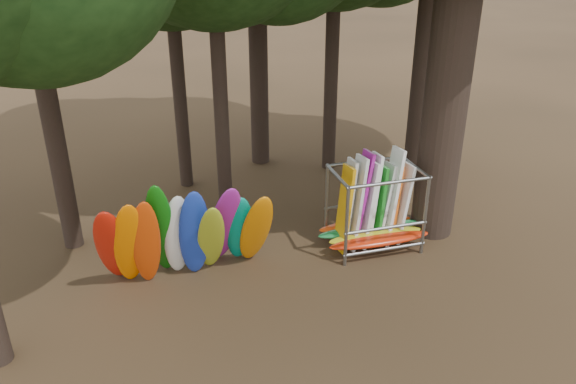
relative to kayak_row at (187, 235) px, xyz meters
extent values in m
plane|color=#47331E|center=(3.09, -0.06, -1.28)|extent=(120.00, 120.00, 0.00)
plane|color=gray|center=(3.09, 59.94, -1.28)|extent=(160.00, 160.00, 0.00)
cylinder|color=black|center=(0.65, 5.93, 3.63)|extent=(0.43, 0.43, 9.83)
cylinder|color=black|center=(5.91, 6.02, 3.97)|extent=(0.47, 0.47, 10.50)
cylinder|color=black|center=(1.55, 3.32, 3.95)|extent=(0.42, 0.42, 10.47)
cylinder|color=black|center=(8.11, 3.88, 4.56)|extent=(0.48, 0.48, 11.68)
cylinder|color=black|center=(7.11, 0.58, 4.97)|extent=(1.17, 1.17, 12.51)
ellipsoid|color=red|center=(-1.73, 0.00, -0.02)|extent=(0.90, 1.74, 2.69)
ellipsoid|color=#F86F00|center=(-1.35, -0.15, 0.04)|extent=(0.93, 1.52, 2.76)
ellipsoid|color=#CD3A08|center=(-0.97, -0.18, 0.03)|extent=(0.77, 1.19, 2.71)
ellipsoid|color=#10680F|center=(-0.58, 0.13, 0.17)|extent=(0.83, 1.47, 3.00)
ellipsoid|color=silver|center=(-0.20, 0.16, -0.06)|extent=(0.83, 1.08, 2.53)
ellipsoid|color=#1934A4|center=(0.18, -0.06, 0.04)|extent=(0.80, 1.07, 2.72)
ellipsoid|color=#98A821|center=(0.57, -0.14, -0.11)|extent=(0.70, 1.58, 2.47)
ellipsoid|color=#A4209E|center=(0.95, 0.08, 0.08)|extent=(0.95, 1.92, 2.87)
ellipsoid|color=#038D76|center=(1.33, 0.15, -0.12)|extent=(0.79, 1.55, 2.48)
ellipsoid|color=orange|center=(1.71, -0.06, -0.08)|extent=(0.95, 1.68, 2.56)
ellipsoid|color=red|center=(5.10, -0.20, -0.86)|extent=(2.92, 0.55, 0.24)
ellipsoid|color=gold|center=(5.10, 0.07, -0.86)|extent=(2.74, 0.55, 0.24)
ellipsoid|color=#1A7938|center=(5.10, 0.46, -0.86)|extent=(3.09, 0.55, 0.24)
ellipsoid|color=#EA4511|center=(5.10, 0.77, -0.86)|extent=(2.80, 0.55, 0.24)
cube|color=orange|center=(4.25, 0.34, -0.08)|extent=(0.41, 0.79, 2.43)
cube|color=silver|center=(4.42, 0.57, -0.04)|extent=(0.40, 0.77, 2.51)
cube|color=silver|center=(4.59, 0.38, 0.03)|extent=(0.49, 0.81, 2.65)
cube|color=#9E1A8D|center=(4.76, 0.52, 0.08)|extent=(0.62, 0.80, 2.72)
cube|color=white|center=(4.93, 0.39, -0.06)|extent=(0.46, 0.78, 2.47)
cube|color=white|center=(5.10, 0.51, 0.02)|extent=(0.41, 0.78, 2.62)
cube|color=#1C7F21|center=(5.27, 0.43, -0.15)|extent=(0.33, 0.77, 2.31)
cube|color=silver|center=(5.45, 0.50, -0.13)|extent=(0.55, 0.78, 2.31)
cube|color=white|center=(5.62, 0.37, 0.10)|extent=(0.53, 0.82, 2.77)
cube|color=orange|center=(5.79, 0.56, -0.17)|extent=(0.33, 0.76, 2.25)
cube|color=silver|center=(5.96, 0.36, -0.15)|extent=(0.51, 0.77, 2.29)
camera|label=1|loc=(-1.00, -12.12, 6.74)|focal=35.00mm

